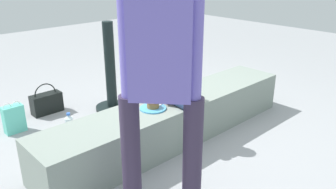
# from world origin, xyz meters

# --- Properties ---
(ground_plane) EXTENTS (12.00, 12.00, 0.00)m
(ground_plane) POSITION_xyz_m (0.00, 0.00, 0.00)
(ground_plane) COLOR #939599
(concrete_ledge) EXTENTS (2.59, 0.48, 0.38)m
(concrete_ledge) POSITION_xyz_m (0.00, 0.00, 0.19)
(concrete_ledge) COLOR gray
(concrete_ledge) RESTS_ON ground_plane
(child_seated) EXTENTS (0.28, 0.32, 0.48)m
(child_seated) POSITION_xyz_m (-0.03, -0.03, 0.59)
(child_seated) COLOR navy
(child_seated) RESTS_ON concrete_ledge
(adult_standing) EXTENTS (0.38, 0.40, 1.68)m
(adult_standing) POSITION_xyz_m (-0.75, -0.66, 1.01)
(adult_standing) COLOR #342941
(adult_standing) RESTS_ON ground_plane
(cake_plate) EXTENTS (0.22, 0.22, 0.07)m
(cake_plate) POSITION_xyz_m (-0.26, -0.02, 0.40)
(cake_plate) COLOR #4CA5D8
(cake_plate) RESTS_ON concrete_ledge
(gift_bag) EXTENTS (0.19, 0.10, 0.30)m
(gift_bag) POSITION_xyz_m (-1.01, 1.12, 0.14)
(gift_bag) COLOR #59C6B2
(gift_bag) RESTS_ON ground_plane
(railing_post) EXTENTS (0.36, 0.36, 0.96)m
(railing_post) POSITION_xyz_m (-0.03, 0.93, 0.35)
(railing_post) COLOR black
(railing_post) RESTS_ON ground_plane
(water_bottle_near_gift) EXTENTS (0.07, 0.07, 0.21)m
(water_bottle_near_gift) POSITION_xyz_m (0.35, 1.02, 0.10)
(water_bottle_near_gift) COLOR silver
(water_bottle_near_gift) RESTS_ON ground_plane
(water_bottle_far_side) EXTENTS (0.08, 0.08, 0.23)m
(water_bottle_far_side) POSITION_xyz_m (-0.67, 0.70, 0.10)
(water_bottle_far_side) COLOR silver
(water_bottle_far_side) RESTS_ON ground_plane
(party_cup_red) EXTENTS (0.09, 0.09, 0.09)m
(party_cup_red) POSITION_xyz_m (0.59, 0.81, 0.05)
(party_cup_red) COLOR red
(party_cup_red) RESTS_ON ground_plane
(cake_box_white) EXTENTS (0.34, 0.33, 0.10)m
(cake_box_white) POSITION_xyz_m (1.09, 0.39, 0.05)
(cake_box_white) COLOR white
(cake_box_white) RESTS_ON ground_plane
(handbag_black_leather) EXTENTS (0.32, 0.14, 0.33)m
(handbag_black_leather) POSITION_xyz_m (-0.59, 1.34, 0.11)
(handbag_black_leather) COLOR black
(handbag_black_leather) RESTS_ON ground_plane
(handbag_brown_canvas) EXTENTS (0.31, 0.13, 0.35)m
(handbag_brown_canvas) POSITION_xyz_m (0.96, 1.13, 0.12)
(handbag_brown_canvas) COLOR brown
(handbag_brown_canvas) RESTS_ON ground_plane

